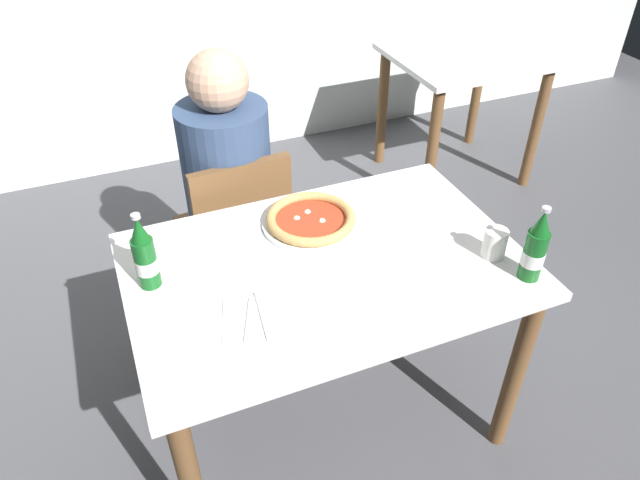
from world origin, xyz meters
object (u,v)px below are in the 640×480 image
(dining_table_background, at_px, (462,81))
(napkin_with_cutlery, at_px, (256,318))
(diner_seated, at_px, (231,205))
(pizza_margherita_near, at_px, (311,220))
(beer_bottle_center, at_px, (535,249))
(paper_cup, at_px, (495,243))
(chair_behind_table, at_px, (238,232))
(dining_table_main, at_px, (326,290))
(beer_bottle_left, at_px, (145,256))

(dining_table_background, distance_m, napkin_with_cutlery, 2.26)
(napkin_with_cutlery, bearing_deg, diner_seated, 80.30)
(dining_table_background, relative_size, pizza_margherita_near, 2.49)
(diner_seated, xyz_separation_m, dining_table_background, (1.54, 0.70, 0.01))
(dining_table_background, bearing_deg, beer_bottle_center, -118.08)
(napkin_with_cutlery, height_order, paper_cup, paper_cup)
(diner_seated, xyz_separation_m, napkin_with_cutlery, (-0.14, -0.81, 0.17))
(chair_behind_table, xyz_separation_m, diner_seated, (-0.00, 0.05, 0.10))
(beer_bottle_center, distance_m, napkin_with_cutlery, 0.82)
(dining_table_main, bearing_deg, chair_behind_table, 101.90)
(dining_table_main, distance_m, napkin_with_cutlery, 0.33)
(diner_seated, xyz_separation_m, paper_cup, (0.62, -0.83, 0.21))
(napkin_with_cutlery, bearing_deg, pizza_margherita_near, 49.37)
(chair_behind_table, distance_m, beer_bottle_center, 1.17)
(dining_table_main, height_order, diner_seated, diner_seated)
(beer_bottle_left, height_order, beer_bottle_center, same)
(beer_bottle_center, bearing_deg, beer_bottle_left, 159.36)
(napkin_with_cutlery, xyz_separation_m, paper_cup, (0.76, -0.01, 0.04))
(pizza_margherita_near, distance_m, beer_bottle_left, 0.55)
(beer_bottle_left, bearing_deg, chair_behind_table, 52.83)
(paper_cup, bearing_deg, beer_bottle_left, 164.94)
(beer_bottle_center, bearing_deg, napkin_with_cutlery, 170.29)
(diner_seated, bearing_deg, pizza_margherita_near, -70.86)
(chair_behind_table, distance_m, diner_seated, 0.11)
(beer_bottle_left, relative_size, beer_bottle_center, 1.00)
(dining_table_main, xyz_separation_m, beer_bottle_center, (0.53, -0.29, 0.22))
(beer_bottle_center, distance_m, paper_cup, 0.14)
(chair_behind_table, distance_m, beer_bottle_left, 0.74)
(dining_table_main, bearing_deg, diner_seated, 101.39)
(diner_seated, distance_m, paper_cup, 1.06)
(chair_behind_table, xyz_separation_m, pizza_margherita_near, (0.16, -0.41, 0.29))
(dining_table_main, xyz_separation_m, pizza_margherita_near, (0.03, 0.20, 0.13))
(dining_table_main, xyz_separation_m, beer_bottle_left, (-0.51, 0.10, 0.22))
(chair_behind_table, height_order, napkin_with_cutlery, chair_behind_table)
(dining_table_main, bearing_deg, pizza_margherita_near, 82.06)
(diner_seated, bearing_deg, beer_bottle_center, -55.12)
(dining_table_main, xyz_separation_m, chair_behind_table, (-0.13, 0.61, -0.15))
(dining_table_main, distance_m, paper_cup, 0.54)
(diner_seated, relative_size, dining_table_background, 1.51)
(dining_table_main, height_order, paper_cup, paper_cup)
(pizza_margherita_near, height_order, napkin_with_cutlery, pizza_margherita_near)
(pizza_margherita_near, bearing_deg, dining_table_background, 40.12)
(pizza_margherita_near, relative_size, paper_cup, 3.38)
(chair_behind_table, relative_size, paper_cup, 8.95)
(chair_behind_table, height_order, paper_cup, chair_behind_table)
(chair_behind_table, bearing_deg, dining_table_background, -157.56)
(dining_table_background, height_order, beer_bottle_left, beer_bottle_left)
(diner_seated, height_order, beer_bottle_left, diner_seated)
(paper_cup, bearing_deg, dining_table_background, 58.96)
(chair_behind_table, distance_m, pizza_margherita_near, 0.53)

